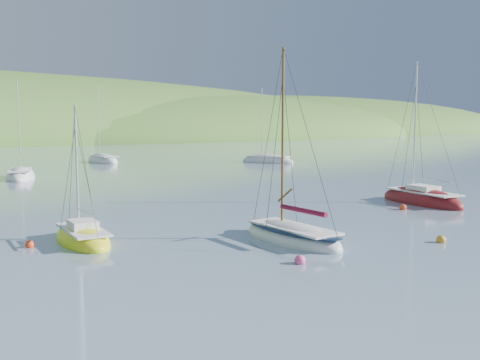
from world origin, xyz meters
TOP-DOWN VIEW (x-y plane):
  - ground at (0.00, 0.00)m, footprint 700.00×700.00m
  - daysailer_white at (-1.12, 4.69)m, footprint 2.68×6.61m
  - sloop_red at (14.46, 8.10)m, footprint 3.98×7.70m
  - sailboat_yellow at (-9.36, 10.50)m, footprint 2.67×5.61m
  - distant_sloop_a at (-3.64, 43.06)m, footprint 5.08×8.29m
  - distant_sloop_b at (12.02, 59.34)m, footprint 3.29×8.68m
  - distant_sloop_d at (30.71, 44.52)m, footprint 5.70×8.59m
  - mooring_buoys at (0.98, 4.46)m, footprint 23.28×11.25m

SIDE VIEW (x-z plane):
  - ground at x=0.00m, z-range 0.00..0.00m
  - mooring_buoys at x=0.98m, z-range -0.11..0.35m
  - sailboat_yellow at x=-9.36m, z-range -3.43..3.77m
  - distant_sloop_a at x=-3.64m, z-range -5.39..5.77m
  - distant_sloop_d at x=30.71m, z-range -5.60..5.98m
  - distant_sloop_b at x=12.02m, z-range -5.92..6.32m
  - sloop_red at x=14.46m, z-range -5.22..5.64m
  - daysailer_white at x=-1.12m, z-range -4.78..5.23m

